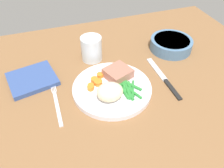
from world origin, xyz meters
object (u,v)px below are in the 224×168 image
(meat_portion, at_px, (118,73))
(salad_bowl, at_px, (171,44))
(napkin, at_px, (32,79))
(knife, at_px, (164,78))
(dinner_plate, at_px, (112,89))
(fork, at_px, (57,104))
(water_glass, at_px, (92,50))

(meat_portion, xyz_separation_m, salad_bowl, (0.24, 0.10, -0.01))
(meat_portion, xyz_separation_m, napkin, (-0.25, 0.08, -0.02))
(knife, height_order, salad_bowl, salad_bowl)
(dinner_plate, relative_size, knife, 1.13)
(meat_portion, distance_m, fork, 0.20)
(meat_portion, height_order, water_glass, water_glass)
(salad_bowl, bearing_deg, water_glass, 173.20)
(napkin, bearing_deg, salad_bowl, 2.22)
(meat_portion, relative_size, water_glass, 0.87)
(fork, height_order, napkin, napkin)
(salad_bowl, bearing_deg, fork, -162.00)
(dinner_plate, distance_m, water_glass, 0.18)
(dinner_plate, relative_size, water_glass, 2.79)
(meat_portion, height_order, napkin, meat_portion)
(water_glass, xyz_separation_m, napkin, (-0.20, -0.05, -0.03))
(water_glass, distance_m, salad_bowl, 0.29)
(meat_portion, bearing_deg, salad_bowl, 23.01)
(fork, height_order, water_glass, water_glass)
(dinner_plate, distance_m, meat_portion, 0.05)
(dinner_plate, height_order, water_glass, water_glass)
(knife, distance_m, salad_bowl, 0.18)
(meat_portion, distance_m, water_glass, 0.14)
(water_glass, bearing_deg, knife, -43.67)
(water_glass, height_order, napkin, water_glass)
(dinner_plate, relative_size, napkin, 1.68)
(knife, bearing_deg, salad_bowl, 52.86)
(dinner_plate, height_order, fork, dinner_plate)
(knife, bearing_deg, dinner_plate, 177.79)
(knife, distance_m, napkin, 0.41)
(meat_portion, bearing_deg, water_glass, 108.38)
(dinner_plate, relative_size, fork, 1.39)
(salad_bowl, bearing_deg, knife, -125.89)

